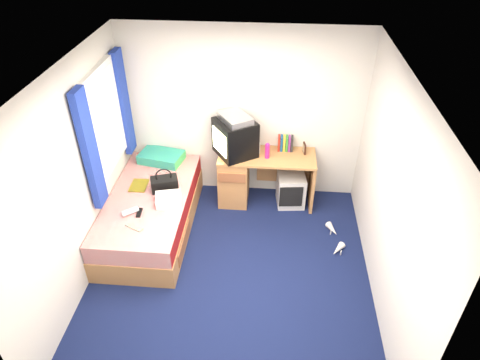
# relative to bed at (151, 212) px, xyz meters

# --- Properties ---
(ground) EXTENTS (3.40, 3.40, 0.00)m
(ground) POSITION_rel_bed_xyz_m (1.10, -0.70, -0.27)
(ground) COLOR #0C1438
(ground) RESTS_ON ground
(room_shell) EXTENTS (3.40, 3.40, 3.40)m
(room_shell) POSITION_rel_bed_xyz_m (1.10, -0.70, 1.18)
(room_shell) COLOR white
(room_shell) RESTS_ON ground
(bed) EXTENTS (1.01, 2.00, 0.54)m
(bed) POSITION_rel_bed_xyz_m (0.00, 0.00, 0.00)
(bed) COLOR tan
(bed) RESTS_ON ground
(pillow) EXTENTS (0.64, 0.48, 0.13)m
(pillow) POSITION_rel_bed_xyz_m (-0.02, 0.79, 0.34)
(pillow) COLOR #1A72A9
(pillow) RESTS_ON bed
(desk) EXTENTS (1.30, 0.55, 0.75)m
(desk) POSITION_rel_bed_xyz_m (1.18, 0.74, 0.14)
(desk) COLOR tan
(desk) RESTS_ON ground
(storage_cube) EXTENTS (0.41, 0.41, 0.46)m
(storage_cube) POSITION_rel_bed_xyz_m (1.80, 0.69, -0.04)
(storage_cube) COLOR silver
(storage_cube) RESTS_ON ground
(crt_tv) EXTENTS (0.65, 0.66, 0.49)m
(crt_tv) POSITION_rel_bed_xyz_m (1.02, 0.74, 0.73)
(crt_tv) COLOR black
(crt_tv) RESTS_ON desk
(vcr) EXTENTS (0.51, 0.54, 0.08)m
(vcr) POSITION_rel_bed_xyz_m (1.02, 0.74, 1.01)
(vcr) COLOR #B2B2B5
(vcr) RESTS_ON crt_tv
(book_row) EXTENTS (0.20, 0.13, 0.20)m
(book_row) POSITION_rel_bed_xyz_m (1.69, 0.90, 0.58)
(book_row) COLOR maroon
(book_row) RESTS_ON desk
(picture_frame) EXTENTS (0.04, 0.12, 0.14)m
(picture_frame) POSITION_rel_bed_xyz_m (1.94, 0.84, 0.55)
(picture_frame) COLOR black
(picture_frame) RESTS_ON desk
(pink_water_bottle) EXTENTS (0.08, 0.08, 0.20)m
(pink_water_bottle) POSITION_rel_bed_xyz_m (1.45, 0.67, 0.58)
(pink_water_bottle) COLOR #ED2178
(pink_water_bottle) RESTS_ON desk
(aerosol_can) EXTENTS (0.06, 0.06, 0.17)m
(aerosol_can) POSITION_rel_bed_xyz_m (1.33, 0.78, 0.57)
(aerosol_can) COLOR silver
(aerosol_can) RESTS_ON desk
(handbag) EXTENTS (0.38, 0.28, 0.31)m
(handbag) POSITION_rel_bed_xyz_m (0.18, 0.14, 0.36)
(handbag) COLOR black
(handbag) RESTS_ON bed
(towel) EXTENTS (0.36, 0.33, 0.10)m
(towel) POSITION_rel_bed_xyz_m (0.29, -0.13, 0.32)
(towel) COLOR silver
(towel) RESTS_ON bed
(magazine) EXTENTS (0.22, 0.29, 0.01)m
(magazine) POSITION_rel_bed_xyz_m (-0.17, 0.18, 0.28)
(magazine) COLOR gold
(magazine) RESTS_ON bed
(water_bottle) EXTENTS (0.20, 0.18, 0.07)m
(water_bottle) POSITION_rel_bed_xyz_m (-0.12, -0.38, 0.31)
(water_bottle) COLOR silver
(water_bottle) RESTS_ON bed
(colour_swatch_fan) EXTENTS (0.22, 0.15, 0.01)m
(colour_swatch_fan) POSITION_rel_bed_xyz_m (-0.01, -0.61, 0.28)
(colour_swatch_fan) COLOR gold
(colour_swatch_fan) RESTS_ON bed
(remote_control) EXTENTS (0.06, 0.16, 0.02)m
(remote_control) POSITION_rel_bed_xyz_m (-0.02, -0.36, 0.28)
(remote_control) COLOR black
(remote_control) RESTS_ON bed
(window_assembly) EXTENTS (0.11, 1.42, 1.40)m
(window_assembly) POSITION_rel_bed_xyz_m (-0.45, 0.20, 1.15)
(window_assembly) COLOR silver
(window_assembly) RESTS_ON room_shell
(white_heels) EXTENTS (0.22, 0.60, 0.09)m
(white_heels) POSITION_rel_bed_xyz_m (2.36, -0.06, -0.23)
(white_heels) COLOR silver
(white_heels) RESTS_ON ground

